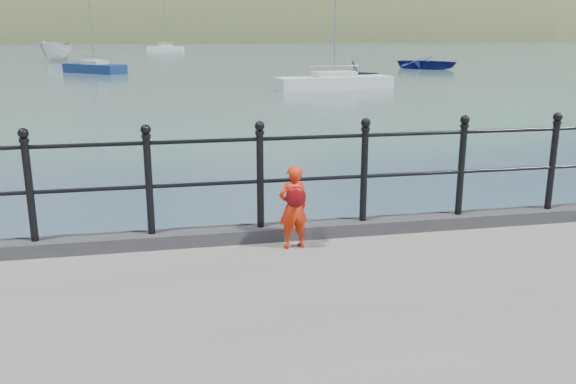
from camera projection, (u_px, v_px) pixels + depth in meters
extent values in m
plane|color=#2D4251|center=(309.00, 309.00, 7.41)|extent=(600.00, 600.00, 0.00)
cube|color=#28282B|center=(312.00, 229.00, 6.99)|extent=(60.00, 0.30, 0.15)
cylinder|color=black|center=(313.00, 179.00, 6.84)|extent=(18.00, 0.04, 0.04)
cylinder|color=black|center=(313.00, 137.00, 6.72)|extent=(18.00, 0.04, 0.04)
cylinder|color=black|center=(30.00, 193.00, 6.26)|extent=(0.08, 0.08, 1.05)
sphere|color=black|center=(23.00, 133.00, 6.10)|extent=(0.11, 0.11, 0.11)
cylinder|color=black|center=(149.00, 187.00, 6.49)|extent=(0.08, 0.08, 1.05)
sphere|color=black|center=(146.00, 130.00, 6.33)|extent=(0.11, 0.11, 0.11)
cylinder|color=black|center=(260.00, 181.00, 6.72)|extent=(0.08, 0.08, 1.05)
sphere|color=black|center=(260.00, 126.00, 6.57)|extent=(0.11, 0.11, 0.11)
cylinder|color=black|center=(364.00, 176.00, 6.96)|extent=(0.08, 0.08, 1.05)
sphere|color=black|center=(366.00, 123.00, 6.80)|extent=(0.11, 0.11, 0.11)
cylinder|color=black|center=(461.00, 172.00, 7.19)|extent=(0.08, 0.08, 1.05)
sphere|color=black|center=(465.00, 120.00, 7.03)|extent=(0.11, 0.11, 0.11)
cylinder|color=black|center=(552.00, 167.00, 7.42)|extent=(0.08, 0.08, 1.05)
sphere|color=black|center=(558.00, 117.00, 7.26)|extent=(0.11, 0.11, 0.11)
ellipsoid|color=#333A21|center=(230.00, 89.00, 199.88)|extent=(400.00, 100.00, 88.00)
ellipsoid|color=#387026|center=(307.00, 102.00, 267.46)|extent=(600.00, 180.00, 156.00)
cube|color=silver|center=(39.00, 31.00, 171.29)|extent=(9.00, 6.00, 6.00)
cube|color=#4C4744|center=(38.00, 16.00, 170.26)|extent=(9.50, 6.50, 2.00)
cube|color=silver|center=(123.00, 31.00, 175.72)|extent=(9.00, 6.00, 6.00)
cube|color=#4C4744|center=(122.00, 17.00, 174.69)|extent=(9.50, 6.50, 2.00)
cube|color=silver|center=(227.00, 31.00, 181.50)|extent=(9.00, 6.00, 6.00)
cube|color=#4C4744|center=(227.00, 17.00, 180.47)|extent=(9.50, 6.50, 2.00)
cube|color=silver|center=(315.00, 31.00, 186.70)|extent=(9.00, 6.00, 6.00)
cube|color=#4C4744|center=(315.00, 18.00, 185.67)|extent=(9.50, 6.50, 2.00)
imported|color=red|center=(293.00, 207.00, 6.53)|extent=(0.37, 0.28, 0.91)
ellipsoid|color=#C3070C|center=(296.00, 197.00, 6.37)|extent=(0.22, 0.11, 0.23)
imported|color=navy|center=(428.00, 63.00, 53.17)|extent=(6.28, 6.32, 1.08)
imported|color=silver|center=(56.00, 52.00, 63.50)|extent=(3.79, 6.13, 2.22)
imported|color=black|center=(356.00, 73.00, 37.49)|extent=(3.63, 3.48, 1.47)
cube|color=silver|center=(334.00, 85.00, 35.08)|extent=(6.94, 2.73, 0.90)
cube|color=beige|center=(334.00, 76.00, 34.95)|extent=(2.52, 1.61, 0.50)
cylinder|color=#A5A5A8|center=(336.00, 1.00, 33.89)|extent=(0.10, 0.10, 8.32)
cylinder|color=#A5A5A8|center=(334.00, 66.00, 34.81)|extent=(3.02, 0.45, 0.06)
cube|color=white|center=(166.00, 49.00, 98.70)|extent=(6.06, 3.02, 0.90)
cube|color=beige|center=(165.00, 46.00, 98.57)|extent=(2.26, 1.65, 0.50)
cylinder|color=#A5A5A8|center=(164.00, 22.00, 97.59)|extent=(0.10, 0.10, 7.76)
cylinder|color=#A5A5A8|center=(165.00, 43.00, 98.43)|extent=(2.56, 0.65, 0.06)
cube|color=navy|center=(95.00, 70.00, 48.13)|extent=(5.21, 5.12, 0.90)
cube|color=beige|center=(94.00, 63.00, 48.00)|extent=(2.26, 2.24, 0.50)
cylinder|color=#A5A5A8|center=(90.00, 17.00, 47.09)|extent=(0.10, 0.10, 7.20)
cylinder|color=#A5A5A8|center=(94.00, 56.00, 47.86)|extent=(1.83, 1.78, 0.06)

